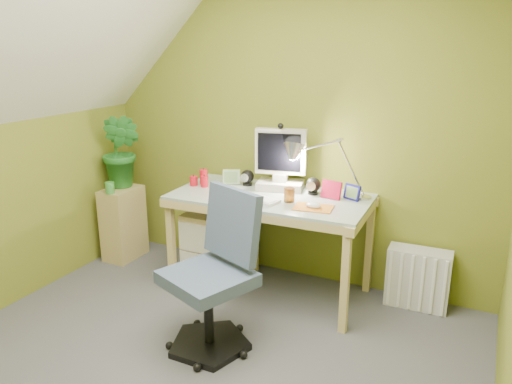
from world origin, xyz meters
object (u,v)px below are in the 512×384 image
at_px(task_chair, 207,276).
at_px(radiator, 418,278).
at_px(desk_lamp, 340,154).
at_px(side_ledge, 124,223).
at_px(monitor, 281,154).
at_px(potted_plant, 122,151).
at_px(desk, 270,244).

bearing_deg(task_chair, radiator, 66.88).
bearing_deg(desk_lamp, radiator, 13.38).
bearing_deg(desk_lamp, side_ledge, -167.42).
distance_m(monitor, side_ledge, 1.59).
height_order(potted_plant, task_chair, potted_plant).
bearing_deg(potted_plant, radiator, 4.59).
height_order(desk, desk_lamp, desk_lamp).
distance_m(desk, potted_plant, 1.52).
bearing_deg(desk, side_ledge, 178.25).
distance_m(desk, radiator, 1.09).
xyz_separation_m(desk, radiator, (1.05, 0.25, -0.16)).
relative_size(side_ledge, radiator, 1.46).
distance_m(desk, monitor, 0.68).
bearing_deg(desk_lamp, monitor, -172.98).
relative_size(monitor, desk_lamp, 0.87).
bearing_deg(radiator, desk, -168.70).
xyz_separation_m(monitor, desk_lamp, (0.45, 0.00, 0.04)).
distance_m(monitor, desk_lamp, 0.45).
bearing_deg(side_ledge, potted_plant, 90.00).
xyz_separation_m(desk, monitor, (-0.00, 0.18, 0.65)).
distance_m(desk_lamp, task_chair, 1.28).
relative_size(desk, monitor, 2.61).
bearing_deg(desk, desk_lamp, 20.03).
bearing_deg(side_ledge, desk_lamp, 5.55).
bearing_deg(task_chair, side_ledge, 169.84).
bearing_deg(desk, radiator, 11.46).
bearing_deg(desk_lamp, potted_plant, -168.96).
bearing_deg(side_ledge, radiator, 5.75).
xyz_separation_m(desk, potted_plant, (-1.40, 0.05, 0.57)).
bearing_deg(side_ledge, desk, 0.02).
xyz_separation_m(monitor, side_ledge, (-1.40, -0.18, -0.72)).
distance_m(desk, desk_lamp, 0.85).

